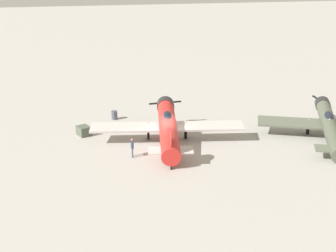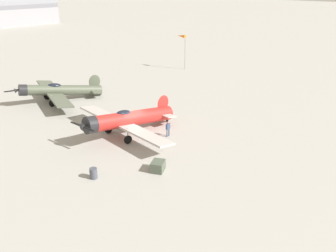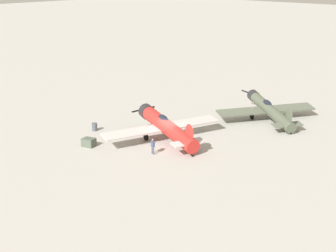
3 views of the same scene
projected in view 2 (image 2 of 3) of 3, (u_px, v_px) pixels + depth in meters
The scene contains 7 objects.
ground_plane at pixel (133, 133), 37.24m from camera, with size 400.00×400.00×0.00m, color #A8A59E.
airplane_foreground at pixel (128, 119), 36.29m from camera, with size 10.42×13.16×3.19m.
airplane_mid_apron at pixel (59, 90), 45.89m from camera, with size 10.83×11.38×2.91m.
ground_crew_mechanic at pixel (168, 128), 36.19m from camera, with size 0.59×0.30×1.55m.
equipment_crate at pixel (158, 166), 30.06m from camera, with size 1.46×1.29×0.84m.
fuel_drum at pixel (93, 173), 28.97m from camera, with size 0.63×0.63×0.87m.
windsock_mast at pixel (182, 38), 60.33m from camera, with size 0.88×1.72×5.60m.
Camera 2 is at (27.34, 20.71, 14.95)m, focal length 39.80 mm.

